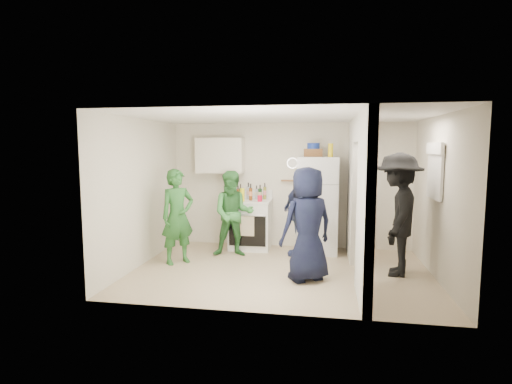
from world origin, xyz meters
TOP-DOWN VIEW (x-y plane):
  - floor at (0.00, 0.00)m, footprint 4.80×4.80m
  - wall_back at (0.00, 1.70)m, footprint 4.80×0.00m
  - wall_front at (0.00, -1.70)m, footprint 4.80×0.00m
  - wall_left at (-2.40, 0.00)m, footprint 0.00×3.40m
  - wall_right at (2.40, 0.00)m, footprint 0.00×3.40m
  - ceiling at (0.00, 0.00)m, footprint 4.80×4.80m
  - partition_pier_back at (1.20, 1.10)m, footprint 0.12×1.20m
  - partition_pier_front at (1.20, -1.10)m, footprint 0.12×1.20m
  - partition_header at (1.20, 0.00)m, footprint 0.12×1.00m
  - stove at (-0.75, 1.37)m, footprint 0.82×0.68m
  - upper_cabinet at (-1.40, 1.52)m, footprint 0.95×0.34m
  - fridge at (0.57, 1.34)m, footprint 0.76×0.73m
  - wicker_basket at (0.47, 1.39)m, footprint 0.35×0.25m
  - blue_bowl at (0.47, 1.39)m, footprint 0.24×0.24m
  - yellow_cup_stack_top at (0.79, 1.24)m, footprint 0.09×0.09m
  - wall_clock at (0.05, 1.68)m, footprint 0.22×0.02m
  - spice_shelf at (0.00, 1.65)m, footprint 0.35×0.08m
  - nook_window at (2.38, 0.20)m, footprint 0.03×0.70m
  - nook_window_frame at (2.36, 0.20)m, footprint 0.04×0.76m
  - nook_valance at (2.34, 0.20)m, footprint 0.04×0.82m
  - yellow_cup_stack_stove at (-0.87, 1.15)m, footprint 0.09×0.09m
  - red_cup at (-0.53, 1.17)m, footprint 0.09×0.09m
  - person_green_left at (-1.82, 0.17)m, footprint 0.70×0.70m
  - person_green_center at (-0.97, 0.79)m, footprint 0.87×0.73m
  - person_denim at (0.26, 0.94)m, footprint 0.93×0.99m
  - person_navy at (0.44, -0.38)m, footprint 1.01×0.92m
  - person_nook at (1.83, 0.14)m, footprint 0.98×1.38m
  - bottle_a at (-1.03, 1.49)m, footprint 0.07×0.07m
  - bottle_b at (-0.93, 1.28)m, footprint 0.06×0.06m
  - bottle_c at (-0.82, 1.52)m, footprint 0.07×0.07m
  - bottle_d at (-0.74, 1.31)m, footprint 0.07×0.07m
  - bottle_e at (-0.66, 1.57)m, footprint 0.06×0.06m
  - bottle_f at (-0.56, 1.37)m, footprint 0.07×0.07m
  - bottle_g at (-0.49, 1.52)m, footprint 0.06×0.06m
  - bottle_h at (-1.03, 1.24)m, footprint 0.06×0.06m

SIDE VIEW (x-z plane):
  - floor at x=0.00m, z-range 0.00..0.00m
  - stove at x=-0.75m, z-range 0.00..0.98m
  - person_green_center at x=-0.97m, z-range 0.00..1.59m
  - person_denim at x=0.26m, z-range 0.00..1.64m
  - person_green_left at x=-1.82m, z-range 0.00..1.65m
  - person_navy at x=0.44m, z-range 0.00..1.73m
  - fridge at x=0.57m, z-range 0.00..1.84m
  - person_nook at x=1.83m, z-range 0.00..1.94m
  - red_cup at x=-0.53m, z-range 0.98..1.10m
  - yellow_cup_stack_stove at x=-0.87m, z-range 0.98..1.23m
  - bottle_e at x=-0.66m, z-range 0.98..1.25m
  - bottle_a at x=-1.03m, z-range 0.98..1.25m
  - bottle_f at x=-0.56m, z-range 0.98..1.28m
  - bottle_h at x=-1.03m, z-range 0.98..1.28m
  - bottle_b at x=-0.93m, z-range 0.98..1.30m
  - bottle_d at x=-0.74m, z-range 0.98..1.31m
  - bottle_c at x=-0.82m, z-range 0.98..1.31m
  - bottle_g at x=-0.49m, z-range 0.98..1.31m
  - wall_back at x=0.00m, z-range -1.15..3.65m
  - wall_front at x=0.00m, z-range -1.15..3.65m
  - wall_left at x=-2.40m, z-range -0.45..2.95m
  - wall_right at x=2.40m, z-range -0.45..2.95m
  - partition_pier_back at x=1.20m, z-range 0.00..2.50m
  - partition_pier_front at x=1.20m, z-range 0.00..2.50m
  - spice_shelf at x=0.00m, z-range 1.34..1.36m
  - nook_window at x=2.38m, z-range 1.25..2.05m
  - nook_window_frame at x=2.36m, z-range 1.22..2.08m
  - wall_clock at x=0.05m, z-range 1.59..1.81m
  - upper_cabinet at x=-1.40m, z-range 1.50..2.20m
  - wicker_basket at x=0.47m, z-range 1.84..1.99m
  - yellow_cup_stack_top at x=0.79m, z-range 1.84..2.09m
  - nook_valance at x=2.34m, z-range 1.91..2.09m
  - blue_bowl at x=0.47m, z-range 1.99..2.10m
  - partition_header at x=1.20m, z-range 2.10..2.50m
  - ceiling at x=0.00m, z-range 2.50..2.50m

